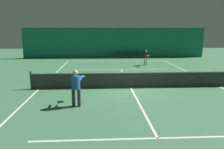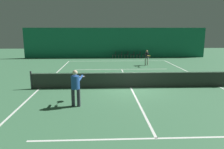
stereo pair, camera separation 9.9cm
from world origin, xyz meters
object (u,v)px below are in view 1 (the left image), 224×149
object	(u,v)px
courtside_chair_2	(126,54)
courtside_chair_3	(132,54)
courtside_chair_0	(114,54)
courtside_chair_5	(144,54)
tennis_net	(131,79)
player_near	(76,85)
courtside_chair_1	(120,54)
player_far	(146,57)
courtside_chair_4	(138,54)

from	to	relation	value
courtside_chair_2	courtside_chair_3	distance (m)	0.77
courtside_chair_0	courtside_chair_5	xyz separation A→B (m)	(3.85, 0.00, 0.00)
courtside_chair_5	tennis_net	bearing A→B (deg)	-14.29
player_near	courtside_chair_1	distance (m)	18.04
player_near	player_far	world-z (taller)	player_near
courtside_chair_3	courtside_chair_5	world-z (taller)	same
courtside_chair_0	tennis_net	bearing A→B (deg)	0.57
courtside_chair_2	courtside_chair_4	distance (m)	1.54
player_far	courtside_chair_3	xyz separation A→B (m)	(-0.54, 5.94, -0.40)
player_near	courtside_chair_4	distance (m)	18.64
tennis_net	courtside_chair_5	distance (m)	14.99
player_far	courtside_chair_4	world-z (taller)	player_far
courtside_chair_2	courtside_chair_5	size ratio (longest dim) A/B	1.00
player_near	courtside_chair_5	bearing A→B (deg)	-8.10
player_far	courtside_chair_3	distance (m)	5.97
courtside_chair_2	courtside_chair_4	bearing A→B (deg)	90.00
player_near	courtside_chair_0	world-z (taller)	player_near
tennis_net	courtside_chair_5	size ratio (longest dim) A/B	14.29
tennis_net	courtside_chair_5	bearing A→B (deg)	75.71
courtside_chair_1	courtside_chair_2	size ratio (longest dim) A/B	1.00
courtside_chair_3	courtside_chair_4	xyz separation A→B (m)	(0.77, 0.00, 0.00)
courtside_chair_4	player_far	bearing A→B (deg)	-2.19
tennis_net	courtside_chair_2	world-z (taller)	tennis_net
courtside_chair_0	courtside_chair_3	bearing A→B (deg)	90.00
courtside_chair_0	courtside_chair_1	size ratio (longest dim) A/B	1.00
player_near	courtside_chair_5	xyz separation A→B (m)	(6.64, 17.68, -0.50)
tennis_net	courtside_chair_1	xyz separation A→B (m)	(0.63, 14.53, -0.03)
tennis_net	player_far	world-z (taller)	player_far
player_near	courtside_chair_1	world-z (taller)	player_near
player_near	courtside_chair_2	distance (m)	18.21
tennis_net	courtside_chair_3	world-z (taller)	tennis_net
tennis_net	player_far	size ratio (longest dim) A/B	7.94
courtside_chair_0	courtside_chair_5	size ratio (longest dim) A/B	1.00
courtside_chair_1	courtside_chair_3	bearing A→B (deg)	90.00
courtside_chair_0	courtside_chair_3	world-z (taller)	same
courtside_chair_2	courtside_chair_3	xyz separation A→B (m)	(0.77, 0.00, 0.00)
player_near	courtside_chair_1	bearing A→B (deg)	1.09
player_far	courtside_chair_5	bearing A→B (deg)	171.42
courtside_chair_1	courtside_chair_4	xyz separation A→B (m)	(2.31, 0.00, 0.00)
courtside_chair_1	player_near	bearing A→B (deg)	-11.39
courtside_chair_0	courtside_chair_4	bearing A→B (deg)	90.00
tennis_net	player_near	world-z (taller)	player_near
courtside_chair_0	courtside_chair_4	world-z (taller)	same
tennis_net	player_near	xyz separation A→B (m)	(-2.94, -3.15, 0.47)
tennis_net	courtside_chair_0	xyz separation A→B (m)	(-0.14, 14.53, -0.03)
tennis_net	courtside_chair_1	world-z (taller)	tennis_net
player_far	courtside_chair_1	world-z (taller)	player_far
courtside_chair_2	courtside_chair_3	bearing A→B (deg)	90.00
courtside_chair_2	tennis_net	bearing A→B (deg)	-5.48
player_far	courtside_chair_4	distance (m)	5.95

